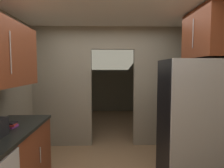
% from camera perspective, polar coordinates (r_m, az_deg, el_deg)
% --- Properties ---
extents(kitchen_overhead_slab, '(3.61, 7.22, 0.06)m').
position_cam_1_polar(kitchen_overhead_slab, '(3.09, -1.19, 21.91)').
color(kitchen_overhead_slab, silver).
extents(kitchen_partition, '(3.21, 0.12, 2.56)m').
position_cam_1_polar(kitchen_partition, '(4.09, -1.69, 0.08)').
color(kitchen_partition, gray).
rests_on(kitchen_partition, ground).
extents(adjoining_room_shell, '(3.21, 3.47, 2.56)m').
position_cam_1_polar(adjoining_room_shell, '(6.34, -1.34, 0.99)').
color(adjoining_room_shell, gray).
rests_on(adjoining_room_shell, ground).
extents(refrigerator, '(0.82, 0.72, 1.80)m').
position_cam_1_polar(refrigerator, '(3.05, 22.70, -10.39)').
color(refrigerator, black).
rests_on(refrigerator, ground).
extents(upper_cabinet_fridgeside, '(0.36, 0.90, 0.71)m').
position_cam_1_polar(upper_cabinet_fridgeside, '(3.18, 26.34, 13.48)').
color(upper_cabinet_fridgeside, brown).
extents(book_stack, '(0.15, 0.17, 0.07)m').
position_cam_1_polar(book_stack, '(2.76, -28.20, -10.88)').
color(book_stack, '#8C3893').
rests_on(book_stack, lower_cabinet_run).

